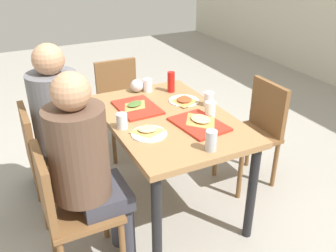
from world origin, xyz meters
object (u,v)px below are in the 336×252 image
object	(u,v)px
pizza_slice_c	(184,100)
plastic_cup_c	(148,85)
foil_bundle	(137,86)
paper_plate_center	(184,101)
plastic_cup_b	(122,121)
tray_red_near	(137,108)
plastic_cup_a	(209,99)
handbag	(43,171)
condiment_bottle	(171,82)
plastic_cup_d	(210,109)
pizza_slice_b	(201,120)
main_table	(168,129)
person_in_red	(63,119)
chair_near_right	(66,205)
pizza_slice_a	(135,105)
chair_near_left	(47,155)
pizza_slice_d	(148,130)
chair_left_end	(121,100)
tray_red_far	(199,124)
chair_far_side	(257,126)
person_in_brown_jacket	(86,162)
paper_plate_near_edge	(149,134)
soda_can	(211,141)

from	to	relation	value
pizza_slice_c	plastic_cup_c	world-z (taller)	plastic_cup_c
pizza_slice_c	foil_bundle	bearing A→B (deg)	-146.07
paper_plate_center	plastic_cup_b	distance (m)	0.59
tray_red_near	plastic_cup_a	xyz separation A→B (m)	(0.18, 0.47, 0.04)
handbag	condiment_bottle	bearing A→B (deg)	75.53
plastic_cup_d	pizza_slice_b	bearing A→B (deg)	-59.33
main_table	condiment_bottle	size ratio (longest dim) A/B	7.40
person_in_red	pizza_slice_c	bearing A→B (deg)	80.85
tray_red_near	pizza_slice_b	world-z (taller)	pizza_slice_b
person_in_red	tray_red_near	bearing A→B (deg)	79.95
main_table	paper_plate_center	bearing A→B (deg)	129.28
chair_near_right	pizza_slice_a	xyz separation A→B (m)	(-0.52, 0.63, 0.28)
chair_near_left	pizza_slice_d	world-z (taller)	chair_near_left
pizza_slice_d	main_table	bearing A→B (deg)	125.01
main_table	tray_red_near	bearing A→B (deg)	-146.30
chair_left_end	plastic_cup_a	distance (m)	1.05
pizza_slice_d	chair_left_end	bearing A→B (deg)	169.26
tray_red_far	pizza_slice_c	size ratio (longest dim) A/B	1.58
chair_far_side	foil_bundle	distance (m)	0.99
plastic_cup_c	handbag	size ratio (longest dim) A/B	0.31
chair_far_side	chair_left_end	xyz separation A→B (m)	(-0.98, -0.78, 0.00)
chair_left_end	plastic_cup_c	xyz separation A→B (m)	(0.50, 0.06, 0.31)
plastic_cup_b	foil_bundle	bearing A→B (deg)	149.34
chair_far_side	plastic_cup_b	size ratio (longest dim) A/B	8.33
person_in_brown_jacket	chair_near_left	bearing A→B (deg)	-166.70
pizza_slice_d	foil_bundle	xyz separation A→B (m)	(-0.65, 0.19, 0.03)
tray_red_far	plastic_cup_c	xyz separation A→B (m)	(-0.68, -0.06, 0.04)
person_in_red	plastic_cup_c	bearing A→B (deg)	104.27
plastic_cup_d	plastic_cup_c	bearing A→B (deg)	-161.56
chair_far_side	condiment_bottle	xyz separation A→B (m)	(-0.38, -0.56, 0.34)
chair_near_right	chair_left_end	distance (m)	1.49
pizza_slice_c	paper_plate_center	bearing A→B (deg)	164.08
chair_near_left	tray_red_near	xyz separation A→B (m)	(0.09, 0.64, 0.26)
handbag	chair_left_end	bearing A→B (deg)	112.57
chair_far_side	paper_plate_near_edge	world-z (taller)	chair_far_side
paper_plate_center	handbag	bearing A→B (deg)	-114.84
chair_near_left	plastic_cup_d	size ratio (longest dim) A/B	8.33
chair_left_end	foil_bundle	distance (m)	0.56
chair_far_side	pizza_slice_d	distance (m)	1.04
person_in_brown_jacket	soda_can	distance (m)	0.69
pizza_slice_d	foil_bundle	size ratio (longest dim) A/B	2.04
paper_plate_near_edge	person_in_red	bearing A→B (deg)	-138.30
paper_plate_center	pizza_slice_c	distance (m)	0.02
chair_near_right	paper_plate_near_edge	world-z (taller)	chair_near_right
main_table	person_in_brown_jacket	distance (m)	0.71
paper_plate_center	condiment_bottle	bearing A→B (deg)	180.00
plastic_cup_d	foil_bundle	distance (m)	0.68
plastic_cup_c	condiment_bottle	bearing A→B (deg)	60.65
main_table	soda_can	size ratio (longest dim) A/B	9.71
plastic_cup_b	handbag	size ratio (longest dim) A/B	0.31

